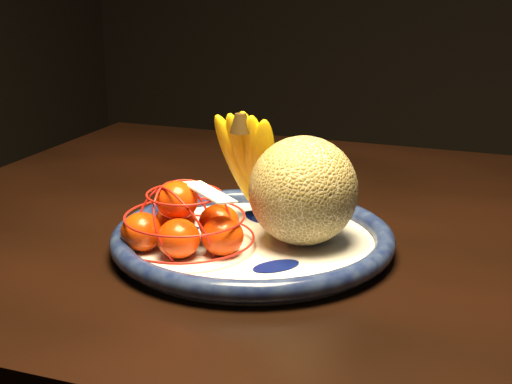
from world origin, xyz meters
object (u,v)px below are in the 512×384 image
at_px(dining_table, 467,301).
at_px(banana_bunch, 251,160).
at_px(cantaloupe, 303,191).
at_px(mandarin_bag, 186,225).
at_px(fruit_bowl, 253,240).

xyz_separation_m(dining_table, banana_bunch, (-0.27, -0.07, 0.17)).
distance_m(dining_table, banana_bunch, 0.32).
relative_size(dining_table, cantaloupe, 12.28).
bearing_deg(mandarin_bag, banana_bunch, 76.10).
distance_m(cantaloupe, mandarin_bag, 0.14).
xyz_separation_m(cantaloupe, banana_bunch, (-0.09, 0.05, 0.01)).
xyz_separation_m(fruit_bowl, mandarin_bag, (-0.06, -0.05, 0.03)).
bearing_deg(fruit_bowl, cantaloupe, 16.60).
bearing_deg(mandarin_bag, dining_table, 32.31).
distance_m(dining_table, cantaloupe, 0.27).
height_order(fruit_bowl, banana_bunch, banana_bunch).
bearing_deg(dining_table, fruit_bowl, -152.34).
xyz_separation_m(cantaloupe, mandarin_bag, (-0.12, -0.07, -0.04)).
height_order(cantaloupe, mandarin_bag, cantaloupe).
xyz_separation_m(dining_table, mandarin_bag, (-0.30, -0.19, 0.12)).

